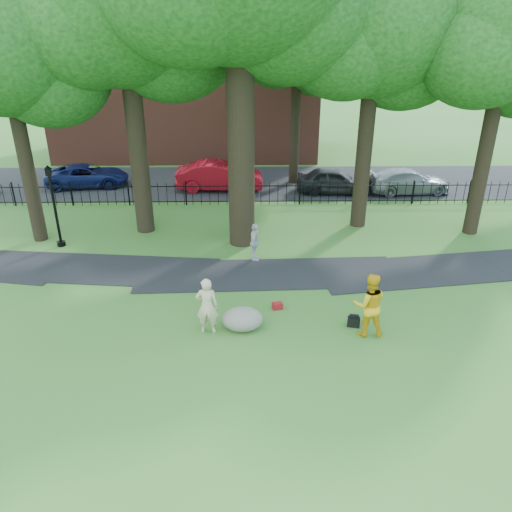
{
  "coord_description": "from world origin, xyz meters",
  "views": [
    {
      "loc": [
        0.28,
        -13.15,
        8.83
      ],
      "look_at": [
        0.53,
        2.0,
        1.69
      ],
      "focal_mm": 35.0,
      "sensor_mm": 36.0,
      "label": 1
    }
  ],
  "objects_px": {
    "woman": "(207,306)",
    "boulder": "(242,318)",
    "man": "(369,305)",
    "red_sedan": "(219,176)",
    "lamppost": "(55,208)"
  },
  "relations": [
    {
      "from": "woman",
      "to": "man",
      "type": "distance_m",
      "value": 4.94
    },
    {
      "from": "lamppost",
      "to": "red_sedan",
      "type": "relative_size",
      "value": 0.72
    },
    {
      "from": "woman",
      "to": "boulder",
      "type": "distance_m",
      "value": 1.24
    },
    {
      "from": "man",
      "to": "boulder",
      "type": "bearing_deg",
      "value": -3.94
    },
    {
      "from": "boulder",
      "to": "lamppost",
      "type": "height_order",
      "value": "lamppost"
    },
    {
      "from": "lamppost",
      "to": "man",
      "type": "bearing_deg",
      "value": -39.83
    },
    {
      "from": "man",
      "to": "red_sedan",
      "type": "height_order",
      "value": "man"
    },
    {
      "from": "man",
      "to": "red_sedan",
      "type": "xyz_separation_m",
      "value": [
        -5.29,
        14.79,
        -0.22
      ]
    },
    {
      "from": "woman",
      "to": "boulder",
      "type": "xyz_separation_m",
      "value": [
        1.08,
        0.22,
        -0.56
      ]
    },
    {
      "from": "woman",
      "to": "boulder",
      "type": "height_order",
      "value": "woman"
    },
    {
      "from": "boulder",
      "to": "lamppost",
      "type": "xyz_separation_m",
      "value": [
        -7.92,
        6.54,
        1.37
      ]
    },
    {
      "from": "man",
      "to": "woman",
      "type": "bearing_deg",
      "value": -0.11
    },
    {
      "from": "man",
      "to": "red_sedan",
      "type": "bearing_deg",
      "value": -68.53
    },
    {
      "from": "woman",
      "to": "lamppost",
      "type": "relative_size",
      "value": 0.53
    },
    {
      "from": "woman",
      "to": "red_sedan",
      "type": "bearing_deg",
      "value": -87.2
    }
  ]
}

